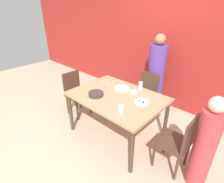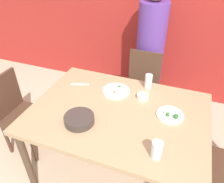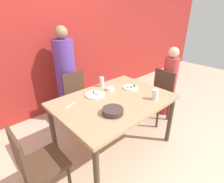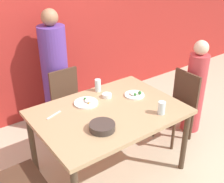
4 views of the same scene
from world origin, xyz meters
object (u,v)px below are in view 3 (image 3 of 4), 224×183
Objects in this scene: person_adult at (67,77)px; plate_rice_adult at (131,87)px; person_child at (169,84)px; glass_water_tall at (155,95)px; bowl_curry at (113,111)px; chair_adult_spot at (79,97)px; chair_child_spot at (159,94)px.

person_adult is 7.25× the size of plate_rice_adult.
person_adult is 1.27× the size of person_child.
person_child is 1.07m from glass_water_tall.
glass_water_tall is at bearing -10.73° from bowl_curry.
chair_adult_spot is 1.00× the size of chair_child_spot.
chair_child_spot is 4.01× the size of plate_rice_adult.
glass_water_tall is (0.62, -0.12, 0.03)m from bowl_curry.
chair_adult_spot is 0.55× the size of person_adult.
plate_rice_adult is at bearing 86.17° from glass_water_tall.
person_child reaches higher than bowl_curry.
chair_child_spot is 0.73m from plate_rice_adult.
chair_adult_spot is 4.01× the size of plate_rice_adult.
person_child reaches higher than chair_adult_spot.
chair_adult_spot is at bearing 77.46° from bowl_curry.
person_adult is 12.11× the size of glass_water_tall.
person_adult is 1.82m from person_child.
chair_child_spot is 1.62m from person_adult.
plate_rice_adult is (-0.95, 0.08, 0.20)m from person_child.
person_child is at bearing 90.00° from chair_child_spot.
person_adult is 1.60m from glass_water_tall.
bowl_curry is (-0.24, -1.09, 0.32)m from chair_adult_spot.
bowl_curry is (-1.30, -0.23, 0.32)m from chair_child_spot.
chair_adult_spot is at bearing -129.05° from chair_child_spot.
chair_child_spot is 0.31m from person_child.
person_child is (0.30, 0.00, 0.11)m from chair_child_spot.
glass_water_tall reaches higher than chair_child_spot.
chair_adult_spot and chair_child_spot have the same top height.
chair_child_spot is at bearing -48.67° from person_adult.
chair_child_spot is at bearing 10.15° from bowl_curry.
glass_water_tall is at bearing -93.83° from plate_rice_adult.
person_adult reaches higher than plate_rice_adult.
bowl_curry is 1.79× the size of glass_water_tall.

